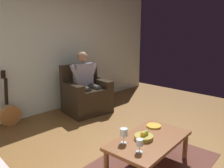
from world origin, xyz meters
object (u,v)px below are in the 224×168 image
at_px(wine_glass_far, 139,143).
at_px(decorative_dish, 154,126).
at_px(coffee_table, 149,142).
at_px(person_seated, 86,80).
at_px(armchair, 86,96).
at_px(fruit_bowl, 144,136).
at_px(wine_glass_near, 124,133).
at_px(guitar, 10,114).

height_order(wine_glass_far, decorative_dish, wine_glass_far).
bearing_deg(decorative_dish, wine_glass_far, 21.18).
bearing_deg(wine_glass_far, coffee_table, -163.18).
distance_m(person_seated, wine_glass_far, 2.45).
bearing_deg(armchair, fruit_bowl, 76.75).
distance_m(wine_glass_far, decorative_dish, 0.72).
xyz_separation_m(wine_glass_near, wine_glass_far, (0.04, 0.26, -0.02)).
bearing_deg(wine_glass_near, person_seated, -119.02).
bearing_deg(wine_glass_far, person_seated, -116.96).
distance_m(person_seated, fruit_bowl, 2.21).
bearing_deg(fruit_bowl, wine_glass_far, 26.89).
relative_size(coffee_table, guitar, 1.13).
relative_size(person_seated, wine_glass_far, 8.33).
relative_size(person_seated, coffee_table, 1.10).
height_order(person_seated, fruit_bowl, person_seated).
distance_m(person_seated, guitar, 1.53).
distance_m(person_seated, coffee_table, 2.24).
relative_size(guitar, wine_glass_far, 6.67).
bearing_deg(guitar, person_seated, 162.15).
xyz_separation_m(guitar, fruit_bowl, (-0.57, 2.48, 0.20)).
bearing_deg(fruit_bowl, coffee_table, 144.50).
relative_size(coffee_table, fruit_bowl, 4.97).
bearing_deg(person_seated, wine_glass_far, 71.79).
xyz_separation_m(coffee_table, decorative_dish, (-0.33, -0.16, 0.06)).
relative_size(wine_glass_near, fruit_bowl, 0.79).
xyz_separation_m(armchair, wine_glass_far, (1.11, 2.20, 0.14)).
bearing_deg(wine_glass_far, armchair, -116.80).
distance_m(guitar, decorative_dish, 2.55).
bearing_deg(wine_glass_near, coffee_table, 152.26).
bearing_deg(armchair, wine_glass_near, 69.94).
relative_size(wine_glass_far, fruit_bowl, 0.66).
xyz_separation_m(fruit_bowl, decorative_dish, (-0.39, -0.12, -0.02)).
bearing_deg(guitar, fruit_bowl, 102.86).
bearing_deg(coffee_table, guitar, -76.12).
distance_m(guitar, wine_glass_near, 2.41).
bearing_deg(fruit_bowl, guitar, -77.14).
relative_size(guitar, decorative_dish, 5.03).
bearing_deg(coffee_table, wine_glass_far, 16.82).
xyz_separation_m(person_seated, guitar, (1.39, -0.45, -0.45)).
xyz_separation_m(person_seated, wine_glass_far, (1.11, 2.17, -0.19)).
bearing_deg(decorative_dish, fruit_bowl, 16.78).
bearing_deg(person_seated, coffee_table, 78.36).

